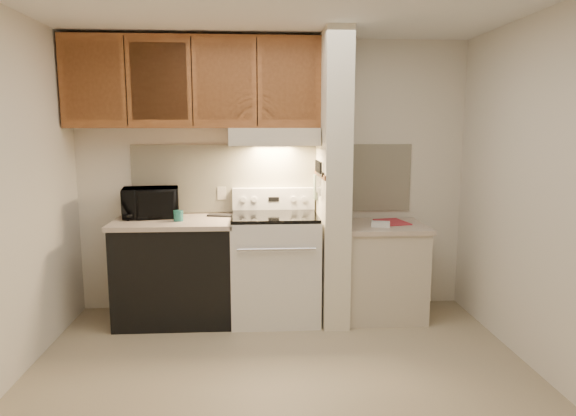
{
  "coord_description": "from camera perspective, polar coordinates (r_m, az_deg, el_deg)",
  "views": [
    {
      "loc": [
        -0.16,
        -3.28,
        1.71
      ],
      "look_at": [
        0.09,
        0.75,
        1.07
      ],
      "focal_mm": 32.0,
      "sensor_mm": 36.0,
      "label": 1
    }
  ],
  "objects": [
    {
      "name": "knife_blade_a",
      "position": [
        4.27,
        3.67,
        2.4
      ],
      "size": [
        0.01,
        0.03,
        0.16
      ],
      "primitive_type": "cube",
      "color": "silver",
      "rests_on": "knife_strip"
    },
    {
      "name": "cab_gap_c",
      "position": [
        4.46,
        -3.46,
        13.81
      ],
      "size": [
        0.01,
        0.01,
        0.73
      ],
      "primitive_type": "cube",
      "color": "black",
      "rests_on": "upper_cabinets"
    },
    {
      "name": "range_knob_left_outer",
      "position": [
        4.72,
        -4.99,
        0.94
      ],
      "size": [
        0.05,
        0.02,
        0.05
      ],
      "primitive_type": "cylinder",
      "rotation": [
        1.57,
        0.0,
        0.0
      ],
      "color": "silver",
      "rests_on": "range_backguard"
    },
    {
      "name": "pillar_trim",
      "position": [
        4.49,
        3.55,
        3.75
      ],
      "size": [
        0.01,
        0.7,
        0.04
      ],
      "primitive_type": "cube",
      "color": "brown",
      "rests_on": "partition_pillar"
    },
    {
      "name": "range_backguard",
      "position": [
        4.77,
        -1.61,
        1.05
      ],
      "size": [
        0.76,
        0.08,
        0.2
      ],
      "primitive_type": "cube",
      "color": "silver",
      "rests_on": "range_body"
    },
    {
      "name": "range_knob_right_outer",
      "position": [
        4.74,
        1.79,
        1.0
      ],
      "size": [
        0.05,
        0.02,
        0.05
      ],
      "primitive_type": "cylinder",
      "rotation": [
        1.57,
        0.0,
        0.0
      ],
      "color": "silver",
      "rests_on": "range_backguard"
    },
    {
      "name": "knife_blade_e",
      "position": [
        4.61,
        3.13,
        2.77
      ],
      "size": [
        0.01,
        0.04,
        0.18
      ],
      "primitive_type": "cube",
      "color": "silver",
      "rests_on": "knife_strip"
    },
    {
      "name": "knife_blade_c",
      "position": [
        4.44,
        3.39,
        2.4
      ],
      "size": [
        0.01,
        0.04,
        0.2
      ],
      "primitive_type": "cube",
      "color": "silver",
      "rests_on": "knife_strip"
    },
    {
      "name": "outlet",
      "position": [
        4.81,
        -7.36,
        1.64
      ],
      "size": [
        0.08,
        0.01,
        0.12
      ],
      "primitive_type": "cube",
      "color": "beige",
      "rests_on": "backsplash"
    },
    {
      "name": "right_countertop",
      "position": [
        4.66,
        10.55,
        -2.04
      ],
      "size": [
        0.74,
        0.64,
        0.04
      ],
      "primitive_type": "cube",
      "color": "#BCA997",
      "rests_on": "right_cab_base"
    },
    {
      "name": "knife_blade_d",
      "position": [
        4.53,
        3.25,
        2.79
      ],
      "size": [
        0.01,
        0.04,
        0.16
      ],
      "primitive_type": "cube",
      "color": "silver",
      "rests_on": "knife_strip"
    },
    {
      "name": "dishwasher_front",
      "position": [
        4.68,
        -12.37,
        -7.01
      ],
      "size": [
        1.0,
        0.63,
        0.87
      ],
      "primitive_type": "cube",
      "color": "black",
      "rests_on": "floor"
    },
    {
      "name": "upper_cabinets",
      "position": [
        4.65,
        -10.39,
        13.49
      ],
      "size": [
        2.18,
        0.33,
        0.77
      ],
      "primitive_type": "cube",
      "color": "brown",
      "rests_on": "wall_back"
    },
    {
      "name": "knife_handle_e",
      "position": [
        4.59,
        3.15,
        4.75
      ],
      "size": [
        0.02,
        0.02,
        0.1
      ],
      "primitive_type": "cylinder",
      "color": "black",
      "rests_on": "knife_strip"
    },
    {
      "name": "white_box",
      "position": [
        4.54,
        10.25,
        -1.78
      ],
      "size": [
        0.18,
        0.14,
        0.04
      ],
      "primitive_type": "cube",
      "rotation": [
        0.0,
        0.0,
        -0.26
      ],
      "color": "white",
      "rests_on": "right_countertop"
    },
    {
      "name": "oven_mitt",
      "position": [
        4.66,
        3.08,
        2.35
      ],
      "size": [
        0.03,
        0.09,
        0.22
      ],
      "primitive_type": "cube",
      "color": "slate",
      "rests_on": "partition_pillar"
    },
    {
      "name": "oven_handle",
      "position": [
        4.2,
        -1.29,
        -4.62
      ],
      "size": [
        0.65,
        0.02,
        0.02
      ],
      "primitive_type": "cylinder",
      "rotation": [
        0.0,
        1.57,
        0.0
      ],
      "color": "silver",
      "rests_on": "range_body"
    },
    {
      "name": "range_knob_right_inner",
      "position": [
        4.74,
        0.58,
        0.99
      ],
      "size": [
        0.05,
        0.02,
        0.05
      ],
      "primitive_type": "cylinder",
      "rotation": [
        1.57,
        0.0,
        0.0
      ],
      "color": "silver",
      "rests_on": "range_backguard"
    },
    {
      "name": "cab_door_c",
      "position": [
        4.47,
        -7.06,
        13.75
      ],
      "size": [
        0.46,
        0.01,
        0.63
      ],
      "primitive_type": "cube",
      "color": "brown",
      "rests_on": "upper_cabinets"
    },
    {
      "name": "partition_pillar",
      "position": [
        4.51,
        5.01,
        3.11
      ],
      "size": [
        0.22,
        0.7,
        2.5
      ],
      "primitive_type": "cube",
      "color": "beige",
      "rests_on": "floor"
    },
    {
      "name": "cooktop",
      "position": [
        4.51,
        -1.48,
        -0.9
      ],
      "size": [
        0.74,
        0.64,
        0.03
      ],
      "primitive_type": "cube",
      "color": "black",
      "rests_on": "range_body"
    },
    {
      "name": "knife_handle_c",
      "position": [
        4.42,
        3.42,
        4.58
      ],
      "size": [
        0.02,
        0.02,
        0.1
      ],
      "primitive_type": "cylinder",
      "color": "black",
      "rests_on": "knife_strip"
    },
    {
      "name": "cab_door_d",
      "position": [
        4.47,
        0.14,
        13.82
      ],
      "size": [
        0.46,
        0.01,
        0.63
      ],
      "primitive_type": "cube",
      "color": "brown",
      "rests_on": "upper_cabinets"
    },
    {
      "name": "range_display",
      "position": [
        4.73,
        -1.6,
        0.98
      ],
      "size": [
        0.1,
        0.01,
        0.04
      ],
      "primitive_type": "cube",
      "color": "black",
      "rests_on": "range_backguard"
    },
    {
      "name": "floor",
      "position": [
        3.7,
        -0.71,
        -18.49
      ],
      "size": [
        3.6,
        3.6,
        0.0
      ],
      "primitive_type": "plane",
      "color": "tan",
      "rests_on": "ground"
    },
    {
      "name": "knife_blade_b",
      "position": [
        4.35,
        3.53,
        2.4
      ],
      "size": [
        0.01,
        0.04,
        0.18
      ],
      "primitive_type": "cube",
      "color": "silver",
      "rests_on": "knife_strip"
    },
    {
      "name": "range_body",
      "position": [
        4.61,
        -1.46,
        -6.72
      ],
      "size": [
        0.76,
        0.65,
        0.92
      ],
      "primitive_type": "cube",
      "color": "silver",
      "rests_on": "floor"
    },
    {
      "name": "spoon_rest",
      "position": [
        4.67,
        -7.45,
        -0.83
      ],
      "size": [
        0.26,
        0.13,
        0.02
      ],
      "primitive_type": "cube",
      "rotation": [
        0.0,
        0.0,
        -0.24
      ],
      "color": "black",
      "rests_on": "left_countertop"
    },
    {
      "name": "microwave",
      "position": [
        4.73,
        -15.0,
        0.6
      ],
      "size": [
        0.53,
        0.4,
        0.27
      ],
      "primitive_type": "imported",
      "rotation": [
        0.0,
        0.0,
        0.16
      ],
      "color": "black",
      "rests_on": "left_countertop"
    },
    {
      "name": "wall_right",
      "position": [
        3.85,
        27.07,
        1.16
      ],
      "size": [
        0.02,
        3.0,
        2.5
      ],
      "primitive_type": "cube",
      "color": "silver",
      "rests_on": "floor"
    },
    {
      "name": "knife_handle_a",
      "position": [
        4.28,
        3.66,
        4.43
      ],
      "size": [
        0.02,
        0.02,
        0.1
      ],
      "primitive_type": "cylinder",
      "color": "black",
      "rests_on": "knife_strip"
    },
    {
      "name": "knife_strip",
      "position": [
        4.43,
        3.56,
        3.94
      ],
      "size": [
        0.02,
        0.42,
        0.04
      ],
      "primitive_type": "cube",
      "color": "black",
      "rests_on": "partition_pillar"
    },
    {
      "name": "cab_door_b",
      "position": [
        4.53,
        -14.15,
        13.49
      ],
      "size": [
        0.46,
        0.01,
        0.63
      ],
      "primitive_type": "cube",
      "color": "brown",
      "rests_on": "upper_cabinets"
    },
    {
      "name": "right_cab_base",
      "position": [
        4.76,
        10.4,
        -7.07
      ],
      "size": [
        0.7,
        0.6,
        0.81
      ],
      "primitive_type": "cube",
      "color": "beige",
      "rests_on": "floor"
    },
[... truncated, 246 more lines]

